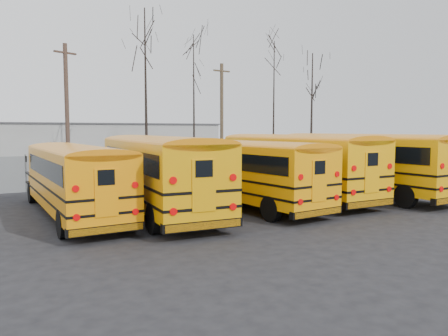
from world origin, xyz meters
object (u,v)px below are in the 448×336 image
bus_d (292,160)px  bus_a (74,174)px  bus_b (157,167)px  bus_e (359,159)px  utility_pole_right (222,117)px  bus_c (241,167)px  utility_pole_left (67,111)px

bus_d → bus_a: bearing=179.3°
bus_b → bus_e: size_ratio=0.99×
utility_pole_right → bus_c: bearing=-122.8°
utility_pole_right → bus_d: bearing=-110.4°
bus_a → bus_d: size_ratio=0.89×
bus_d → utility_pole_right: (3.12, 12.86, 2.51)m
bus_e → utility_pole_right: size_ratio=1.38×
utility_pole_left → bus_c: bearing=-93.2°
bus_e → utility_pole_right: utility_pole_right is taller
utility_pole_left → bus_e: bearing=-73.0°
bus_d → bus_e: 3.70m
bus_e → utility_pole_left: size_ratio=1.28×
bus_b → bus_c: size_ratio=1.08×
bus_a → bus_b: bearing=-11.9°
bus_c → utility_pole_right: size_ratio=1.27×
bus_a → utility_pole_left: (2.17, 13.60, 3.04)m
utility_pole_left → utility_pole_right: bearing=-26.7°
bus_e → bus_a: bearing=172.4°
bus_d → utility_pole_left: (-8.38, 13.89, 2.83)m
utility_pole_left → utility_pole_right: 11.55m
bus_b → bus_e: bus_e is taller
utility_pole_left → utility_pole_right: utility_pole_left is taller
bus_a → bus_c: (7.05, -1.01, 0.06)m
bus_b → utility_pole_left: 14.55m
bus_d → bus_e: (3.55, -1.05, 0.01)m
bus_a → bus_c: bearing=-8.9°
utility_pole_left → bus_d: bearing=-80.5°
bus_b → utility_pole_right: 17.05m
bus_d → utility_pole_left: bearing=122.0°
bus_e → bus_c: bearing=175.1°
bus_d → bus_e: size_ratio=0.99×
bus_a → utility_pole_left: 14.10m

